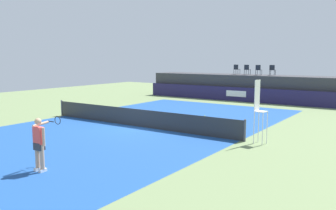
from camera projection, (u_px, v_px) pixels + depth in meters
ground_plane at (168, 119)px, 21.61m from camera, size 48.00×48.00×0.00m
court_inner at (137, 126)px, 19.16m from camera, size 12.00×22.00×0.00m
sponsor_wall at (238, 94)px, 30.10m from camera, size 18.00×0.22×1.20m
spectator_platform at (246, 87)px, 31.50m from camera, size 18.00×2.80×2.20m
spectator_chair_far_left at (237, 69)px, 31.88m from camera, size 0.46×0.46×0.89m
spectator_chair_left at (247, 69)px, 31.05m from camera, size 0.45×0.45×0.89m
spectator_chair_center at (259, 69)px, 30.36m from camera, size 0.44×0.44×0.89m
spectator_chair_right at (272, 70)px, 30.19m from camera, size 0.48×0.48×0.89m
umpire_chair at (259, 107)px, 15.14m from camera, size 0.49×0.49×2.76m
tennis_net at (137, 118)px, 19.10m from camera, size 12.40×0.02×0.95m
net_post_near at (62, 108)px, 22.58m from camera, size 0.10×0.10×1.00m
net_post_far at (245, 130)px, 15.61m from camera, size 0.10×0.10×1.00m
tennis_player at (40, 142)px, 11.47m from camera, size 0.71×1.12×1.77m
tennis_ball at (205, 116)px, 22.36m from camera, size 0.07×0.07×0.07m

